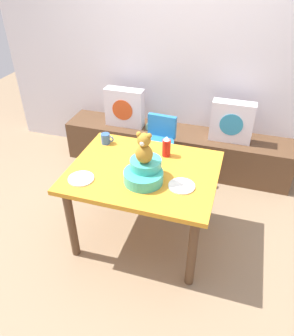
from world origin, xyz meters
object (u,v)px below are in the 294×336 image
at_px(highchair, 158,144).
at_px(dinner_plate_near, 81,179).
at_px(ketchup_bottle, 166,147).
at_px(pillow_floral_right, 232,122).
at_px(coffee_mug, 106,139).
at_px(dining_table, 143,180).
at_px(book_stack, 156,126).
at_px(infant_seat_teal, 144,172).
at_px(dinner_plate_far, 182,186).
at_px(teddy_bear, 144,149).
at_px(pillow_floral_left, 125,108).

xyz_separation_m(highchair, dinner_plate_near, (-0.32, -1.04, 0.22)).
bearing_deg(ketchup_bottle, highchair, 112.60).
distance_m(pillow_floral_right, coffee_mug, 1.38).
relative_size(dining_table, coffee_mug, 9.80).
height_order(ketchup_bottle, coffee_mug, ketchup_bottle).
distance_m(book_stack, highchair, 0.46).
height_order(infant_seat_teal, ketchup_bottle, ketchup_bottle).
height_order(pillow_floral_right, ketchup_bottle, ketchup_bottle).
bearing_deg(book_stack, infant_seat_teal, -77.87).
distance_m(book_stack, dinner_plate_far, 1.48).
height_order(pillow_floral_right, dining_table, pillow_floral_right).
relative_size(infant_seat_teal, teddy_bear, 1.32).
height_order(infant_seat_teal, teddy_bear, teddy_bear).
bearing_deg(ketchup_bottle, pillow_floral_left, 128.00).
bearing_deg(pillow_floral_left, highchair, -38.96).
relative_size(pillow_floral_left, coffee_mug, 3.67).
xyz_separation_m(pillow_floral_left, ketchup_bottle, (0.73, -0.93, 0.15)).
bearing_deg(infant_seat_teal, coffee_mug, 139.47).
relative_size(pillow_floral_right, book_stack, 2.20).
height_order(book_stack, dinner_plate_near, dinner_plate_near).
distance_m(book_stack, teddy_bear, 1.47).
height_order(book_stack, ketchup_bottle, ketchup_bottle).
bearing_deg(pillow_floral_left, dinner_plate_near, -82.47).
bearing_deg(infant_seat_teal, dining_table, 110.90).
bearing_deg(pillow_floral_left, dinner_plate_far, -54.28).
xyz_separation_m(book_stack, dinner_plate_far, (0.58, -1.34, 0.26)).
relative_size(ketchup_bottle, dinner_plate_far, 0.92).
distance_m(highchair, ketchup_bottle, 0.64).
distance_m(highchair, coffee_mug, 0.65).
height_order(book_stack, dinner_plate_far, dinner_plate_far).
relative_size(highchair, dinner_plate_near, 3.95).
bearing_deg(dinner_plate_far, ketchup_bottle, 119.58).
relative_size(pillow_floral_right, dining_table, 0.37).
height_order(pillow_floral_right, book_stack, pillow_floral_right).
bearing_deg(ketchup_bottle, coffee_mug, 176.27).
relative_size(pillow_floral_right, teddy_bear, 1.76).
bearing_deg(coffee_mug, dining_table, -33.57).
distance_m(pillow_floral_left, pillow_floral_right, 1.20).
relative_size(book_stack, teddy_bear, 0.80).
bearing_deg(dinner_plate_near, pillow_floral_left, 97.53).
distance_m(infant_seat_teal, teddy_bear, 0.21).
relative_size(highchair, dinner_plate_far, 3.95).
bearing_deg(teddy_bear, dinner_plate_near, -163.69).
bearing_deg(ketchup_bottle, dining_table, -114.99).
bearing_deg(coffee_mug, teddy_bear, -40.56).
height_order(pillow_floral_left, coffee_mug, pillow_floral_left).
height_order(dining_table, coffee_mug, coffee_mug).
xyz_separation_m(pillow_floral_right, book_stack, (-0.84, 0.02, -0.19)).
distance_m(teddy_bear, dinner_plate_far, 0.40).
distance_m(dining_table, ketchup_bottle, 0.35).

